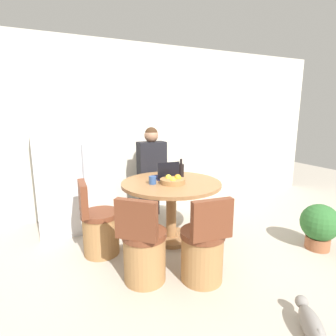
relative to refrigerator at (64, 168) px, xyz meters
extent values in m
plane|color=#B2A899|center=(1.09, -1.22, -0.84)|extent=(12.00, 12.00, 0.00)
cube|color=beige|center=(1.09, 0.40, 0.46)|extent=(7.00, 0.06, 2.60)
cube|color=silver|center=(0.00, 0.01, 0.00)|extent=(0.69, 0.68, 1.68)
cube|color=silver|center=(0.00, -0.34, 0.00)|extent=(0.66, 0.01, 1.58)
cylinder|color=gray|center=(0.21, -0.35, 0.08)|extent=(0.02, 0.02, 0.50)
cylinder|color=olive|center=(1.16, -0.88, -0.81)|extent=(0.52, 0.52, 0.05)
cylinder|color=olive|center=(1.16, -0.88, -0.46)|extent=(0.12, 0.12, 0.65)
cylinder|color=olive|center=(1.16, -0.88, -0.12)|extent=(1.19, 1.19, 0.04)
cylinder|color=#9E7042|center=(0.61, -1.52, -0.62)|extent=(0.39, 0.39, 0.44)
cylinder|color=brown|center=(0.61, -1.52, -0.38)|extent=(0.41, 0.41, 0.06)
cube|color=brown|center=(0.50, -1.65, -0.17)|extent=(0.33, 0.30, 0.35)
cylinder|color=#9E7042|center=(1.10, -1.73, -0.62)|extent=(0.39, 0.39, 0.44)
cylinder|color=brown|center=(1.10, -1.73, -0.38)|extent=(0.41, 0.41, 0.06)
cube|color=brown|center=(1.09, -1.89, -0.17)|extent=(0.38, 0.09, 0.35)
cylinder|color=#9E7042|center=(0.31, -0.87, -0.62)|extent=(0.39, 0.39, 0.44)
cylinder|color=brown|center=(0.31, -0.87, -0.38)|extent=(0.41, 0.41, 0.06)
cube|color=brown|center=(0.14, -0.87, -0.17)|extent=(0.07, 0.37, 0.35)
cube|color=#2D2D38|center=(1.19, 0.04, -0.59)|extent=(0.28, 0.16, 0.49)
cube|color=#2D2D38|center=(1.19, -0.02, -0.28)|extent=(0.32, 0.36, 0.14)
cube|color=black|center=(1.19, -0.10, 0.05)|extent=(0.40, 0.22, 0.52)
sphere|color=#936B51|center=(1.19, -0.10, 0.40)|extent=(0.20, 0.20, 0.20)
sphere|color=#382314|center=(1.19, -0.10, 0.43)|extent=(0.19, 0.19, 0.19)
cube|color=#141947|center=(1.17, -0.65, -0.09)|extent=(0.29, 0.24, 0.02)
cube|color=black|center=(1.17, -0.77, 0.02)|extent=(0.29, 0.01, 0.20)
cylinder|color=olive|center=(1.14, -0.95, -0.07)|extent=(0.30, 0.30, 0.05)
sphere|color=orange|center=(1.21, -0.95, -0.03)|extent=(0.08, 0.08, 0.08)
sphere|color=gold|center=(1.12, -0.89, -0.04)|extent=(0.07, 0.07, 0.07)
sphere|color=gold|center=(1.12, -1.01, -0.04)|extent=(0.06, 0.06, 0.06)
cylinder|color=#2D4C84|center=(0.92, -0.88, -0.05)|extent=(0.09, 0.09, 0.09)
cylinder|color=black|center=(1.38, -0.68, -0.01)|extent=(0.08, 0.08, 0.17)
cylinder|color=black|center=(1.38, -0.68, 0.11)|extent=(0.03, 0.03, 0.07)
ellipsoid|color=gray|center=(1.48, -2.60, -0.76)|extent=(0.30, 0.39, 0.17)
sphere|color=gray|center=(1.59, -2.43, -0.73)|extent=(0.10, 0.10, 0.10)
cylinder|color=#935638|center=(2.64, -1.75, -0.77)|extent=(0.27, 0.27, 0.14)
sphere|color=#2D662D|center=(2.64, -1.75, -0.52)|extent=(0.42, 0.42, 0.42)
camera|label=1|loc=(-0.06, -3.66, 0.70)|focal=28.00mm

